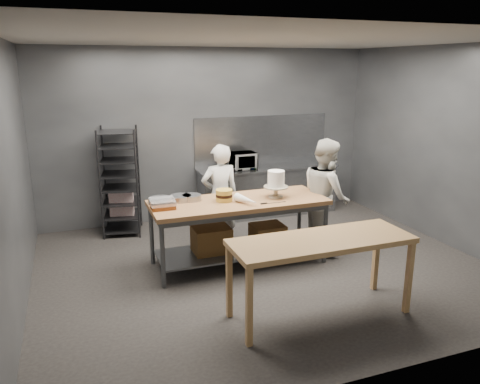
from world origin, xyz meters
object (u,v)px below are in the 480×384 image
object	(u,v)px
work_table	(238,224)
near_counter	(321,246)
frosted_cake_stand	(276,181)
layer_cake	(224,195)
chef_behind	(220,196)
speed_rack	(120,182)
chef_right	(326,196)
microwave	(240,161)

from	to	relation	value
work_table	near_counter	xyz separation A→B (m)	(0.37, -1.63, 0.24)
frosted_cake_stand	layer_cake	distance (m)	0.75
chef_behind	frosted_cake_stand	distance (m)	1.03
frosted_cake_stand	speed_rack	bearing A→B (deg)	135.33
chef_right	frosted_cake_stand	world-z (taller)	chef_right
microwave	frosted_cake_stand	world-z (taller)	frosted_cake_stand
frosted_cake_stand	microwave	bearing A→B (deg)	84.16
speed_rack	frosted_cake_stand	xyz separation A→B (m)	(1.91, -1.88, 0.30)
microwave	layer_cake	distance (m)	2.11
chef_behind	chef_right	size ratio (longest dim) A/B	0.94
frosted_cake_stand	layer_cake	size ratio (longest dim) A/B	1.67
work_table	microwave	distance (m)	2.11
chef_behind	chef_right	bearing A→B (deg)	153.27
chef_right	chef_behind	bearing A→B (deg)	74.51
speed_rack	microwave	size ratio (longest dim) A/B	3.23
chef_behind	microwave	bearing A→B (deg)	-122.97
layer_cake	chef_right	bearing A→B (deg)	0.20
near_counter	chef_behind	size ratio (longest dim) A/B	1.27
frosted_cake_stand	near_counter	bearing A→B (deg)	-96.49
near_counter	layer_cake	xyz separation A→B (m)	(-0.55, 1.66, 0.19)
chef_behind	layer_cake	size ratio (longest dim) A/B	6.98
microwave	near_counter	bearing A→B (deg)	-96.13
layer_cake	frosted_cake_stand	bearing A→B (deg)	-5.79
work_table	chef_right	world-z (taller)	chef_right
near_counter	chef_right	size ratio (longest dim) A/B	1.19
near_counter	layer_cake	distance (m)	1.76
chef_right	work_table	bearing A→B (deg)	102.51
layer_cake	near_counter	bearing A→B (deg)	-71.68
speed_rack	chef_right	bearing A→B (deg)	-33.25
near_counter	frosted_cake_stand	distance (m)	1.63
frosted_cake_stand	chef_behind	bearing A→B (deg)	125.49
work_table	speed_rack	world-z (taller)	speed_rack
speed_rack	microwave	xyz separation A→B (m)	(2.11, 0.08, 0.19)
work_table	layer_cake	size ratio (longest dim) A/B	10.62
chef_right	frosted_cake_stand	xyz separation A→B (m)	(-0.85, -0.08, 0.31)
work_table	speed_rack	size ratio (longest dim) A/B	1.37
near_counter	chef_behind	distance (m)	2.41
speed_rack	chef_right	xyz separation A→B (m)	(2.75, -1.81, -0.01)
chef_behind	microwave	world-z (taller)	chef_behind
work_table	chef_right	distance (m)	1.42
work_table	frosted_cake_stand	distance (m)	0.80
work_table	microwave	xyz separation A→B (m)	(0.75, 1.92, 0.48)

